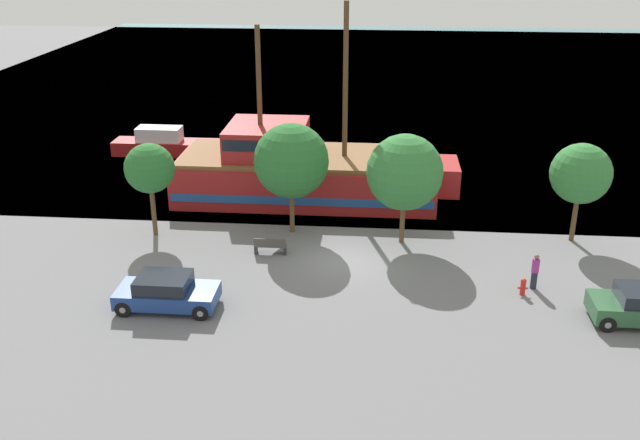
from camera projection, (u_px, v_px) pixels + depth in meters
ground_plane at (345, 261)px, 33.58m from camera, size 160.00×160.00×0.00m
water_surface at (368, 77)px, 74.06m from camera, size 80.00×80.00×0.00m
pirate_ship at (303, 171)px, 40.88m from camera, size 15.97×5.79×11.01m
moored_boat_dockside at (166, 144)px, 48.89m from camera, size 7.51×1.83×1.90m
parked_car_curb_front at (166, 292)px, 29.21m from camera, size 4.12×1.99×1.44m
fire_hydrant at (523, 286)px, 30.35m from camera, size 0.42×0.25×0.76m
bench_promenade_east at (270, 246)px, 34.09m from camera, size 1.53×0.45×0.85m
pedestrian_walking_near at (535, 271)px, 30.72m from camera, size 0.32×0.32×1.63m
tree_row_east at (150, 169)px, 35.10m from camera, size 2.49×2.49×4.80m
tree_row_mideast at (291, 161)px, 35.31m from camera, size 3.75×3.75×5.70m
tree_row_midwest at (405, 172)px, 34.16m from camera, size 3.70×3.70×5.52m
tree_row_west at (581, 174)px, 34.41m from camera, size 2.95×2.95×5.01m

